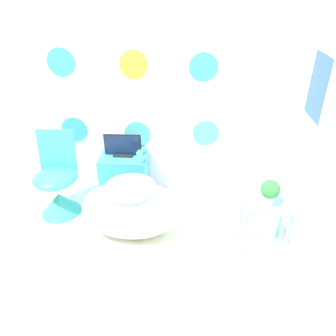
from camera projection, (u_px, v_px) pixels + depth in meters
ground_plane at (111, 307)px, 2.66m from camera, size 12.00×12.00×0.00m
wall_back_dotted at (135, 85)px, 3.58m from camera, size 4.29×0.05×2.60m
wall_right at (319, 120)px, 2.70m from camera, size 0.06×2.81×2.60m
rug at (135, 238)px, 3.36m from camera, size 1.02×0.65×0.01m
bathtub at (132, 209)px, 3.32m from camera, size 1.01×0.63×0.57m
chair at (58, 189)px, 3.61m from camera, size 0.47×0.47×0.93m
tv_cabinet at (125, 176)px, 3.88m from camera, size 0.52×0.42×0.56m
tv at (123, 146)px, 3.68m from camera, size 0.42×0.12×0.26m
vase at (140, 157)px, 3.56m from camera, size 0.07×0.07×0.15m
side_table at (266, 213)px, 3.08m from camera, size 0.45×0.31×0.50m
potted_plant_left at (270, 191)px, 2.95m from camera, size 0.18×0.18×0.26m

